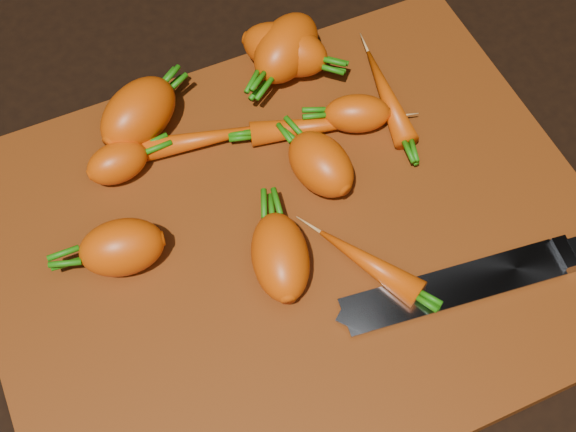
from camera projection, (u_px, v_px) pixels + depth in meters
name	position (u px, v px, depth m)	size (l,w,h in m)	color
ground	(293.00, 246.00, 0.68)	(2.00, 2.00, 0.01)	black
cutting_board	(293.00, 240.00, 0.67)	(0.50, 0.40, 0.01)	#672B0B
carrot_0	(138.00, 113.00, 0.69)	(0.08, 0.05, 0.05)	#D14808
carrot_1	(122.00, 247.00, 0.63)	(0.07, 0.05, 0.05)	#D14808
carrot_2	(285.00, 50.00, 0.73)	(0.08, 0.05, 0.05)	#D14808
carrot_3	(280.00, 257.00, 0.63)	(0.08, 0.05, 0.05)	#D14808
carrot_4	(286.00, 48.00, 0.73)	(0.08, 0.05, 0.05)	#D14808
carrot_5	(117.00, 163.00, 0.68)	(0.05, 0.03, 0.03)	#D14808
carrot_6	(357.00, 114.00, 0.70)	(0.06, 0.03, 0.03)	#D14808
carrot_7	(387.00, 95.00, 0.72)	(0.11, 0.02, 0.02)	#D14808
carrot_8	(322.00, 125.00, 0.71)	(0.13, 0.02, 0.02)	#D14808
carrot_9	(369.00, 263.00, 0.63)	(0.09, 0.02, 0.02)	#D14808
carrot_10	(206.00, 138.00, 0.70)	(0.13, 0.02, 0.02)	#D14808
carrot_11	(321.00, 164.00, 0.67)	(0.07, 0.05, 0.05)	#D14808
knife	(474.00, 281.00, 0.63)	(0.30, 0.06, 0.02)	gray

